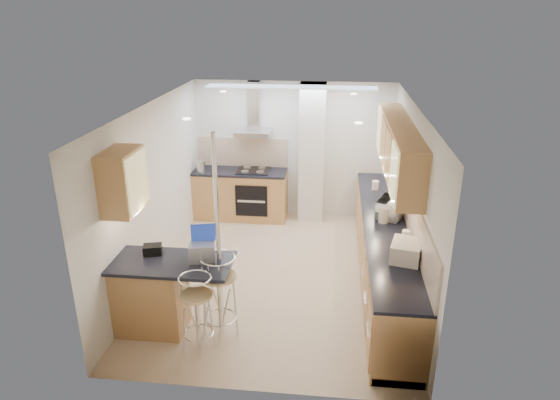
# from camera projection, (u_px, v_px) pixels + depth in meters

# --- Properties ---
(ground) EXTENTS (4.80, 4.80, 0.00)m
(ground) POSITION_uv_depth(u_px,v_px,m) (279.00, 275.00, 7.40)
(ground) COLOR beige
(ground) RESTS_ON ground
(room_shell) EXTENTS (3.64, 4.84, 2.51)m
(room_shell) POSITION_uv_depth(u_px,v_px,m) (304.00, 169.00, 7.15)
(room_shell) COLOR silver
(room_shell) RESTS_ON ground
(right_counter) EXTENTS (0.63, 4.40, 0.92)m
(right_counter) POSITION_uv_depth(u_px,v_px,m) (384.00, 252.00, 7.08)
(right_counter) COLOR #B57C48
(right_counter) RESTS_ON ground
(back_counter) EXTENTS (1.70, 0.63, 0.92)m
(back_counter) POSITION_uv_depth(u_px,v_px,m) (241.00, 194.00, 9.27)
(back_counter) COLOR #B57C48
(back_counter) RESTS_ON ground
(peninsula) EXTENTS (1.47, 0.72, 0.94)m
(peninsula) POSITION_uv_depth(u_px,v_px,m) (173.00, 296.00, 6.00)
(peninsula) COLOR #B57C48
(peninsula) RESTS_ON ground
(microwave) EXTENTS (0.48, 0.57, 0.27)m
(microwave) POSITION_uv_depth(u_px,v_px,m) (391.00, 208.00, 7.06)
(microwave) COLOR white
(microwave) RESTS_ON right_counter
(laptop) EXTENTS (0.35, 0.29, 0.21)m
(laptop) POSITION_uv_depth(u_px,v_px,m) (202.00, 252.00, 5.83)
(laptop) COLOR #A1A3A8
(laptop) RESTS_ON peninsula
(bag) EXTENTS (0.25, 0.20, 0.12)m
(bag) POSITION_uv_depth(u_px,v_px,m) (152.00, 250.00, 5.98)
(bag) COLOR black
(bag) RESTS_ON peninsula
(bar_stool_near) EXTENTS (0.45, 0.45, 0.96)m
(bar_stool_near) POSITION_uv_depth(u_px,v_px,m) (197.00, 314.00, 5.64)
(bar_stool_near) COLOR tan
(bar_stool_near) RESTS_ON ground
(bar_stool_end) EXTENTS (0.56, 0.56, 1.07)m
(bar_stool_end) POSITION_uv_depth(u_px,v_px,m) (220.00, 296.00, 5.87)
(bar_stool_end) COLOR tan
(bar_stool_end) RESTS_ON ground
(jar_a) EXTENTS (0.12, 0.12, 0.17)m
(jar_a) POSITION_uv_depth(u_px,v_px,m) (393.00, 191.00, 7.86)
(jar_a) COLOR #F1E3D1
(jar_a) RESTS_ON right_counter
(jar_b) EXTENTS (0.14, 0.14, 0.14)m
(jar_b) POSITION_uv_depth(u_px,v_px,m) (375.00, 185.00, 8.15)
(jar_b) COLOR #F1E3D1
(jar_b) RESTS_ON right_counter
(jar_c) EXTENTS (0.17, 0.17, 0.21)m
(jar_c) POSITION_uv_depth(u_px,v_px,m) (384.00, 215.00, 6.90)
(jar_c) COLOR #B6B092
(jar_c) RESTS_ON right_counter
(jar_d) EXTENTS (0.13, 0.13, 0.15)m
(jar_d) POSITION_uv_depth(u_px,v_px,m) (406.00, 236.00, 6.34)
(jar_d) COLOR white
(jar_d) RESTS_ON right_counter
(bread_bin) EXTENTS (0.42, 0.49, 0.22)m
(bread_bin) POSITION_uv_depth(u_px,v_px,m) (406.00, 251.00, 5.88)
(bread_bin) COLOR #F1E3D1
(bread_bin) RESTS_ON right_counter
(kettle) EXTENTS (0.16, 0.16, 0.21)m
(kettle) POSITION_uv_depth(u_px,v_px,m) (201.00, 167.00, 8.97)
(kettle) COLOR silver
(kettle) RESTS_ON back_counter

